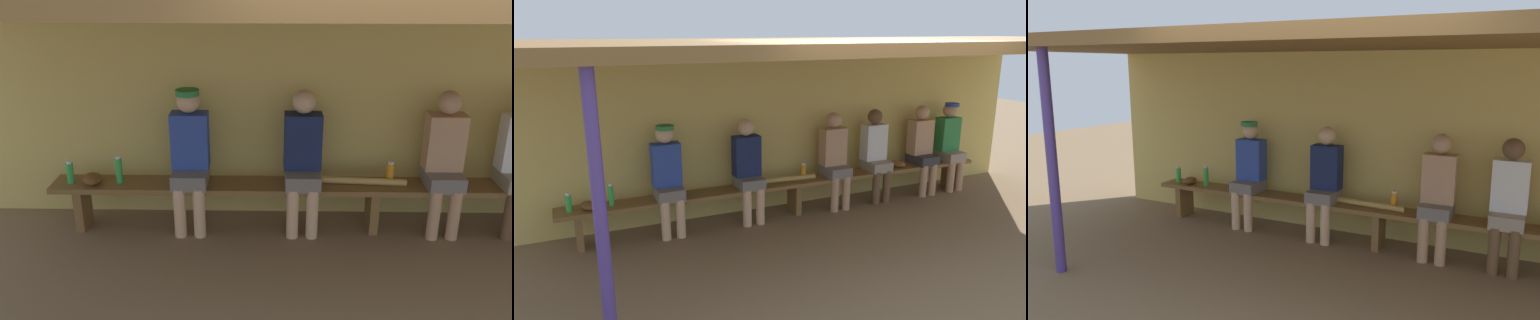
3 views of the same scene
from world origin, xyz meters
TOP-DOWN VIEW (x-y plane):
  - ground_plane at (0.00, 0.00)m, footprint 24.00×24.00m
  - back_wall at (0.00, 2.00)m, footprint 8.00×0.20m
  - dugout_roof at (0.00, 0.70)m, footprint 8.00×2.80m
  - support_post at (-2.63, -0.55)m, footprint 0.10×0.10m
  - bench at (0.00, 1.55)m, footprint 6.00×0.36m
  - player_middle at (2.15, 1.55)m, footprint 0.34×0.42m
  - player_in_white at (0.62, 1.55)m, footprint 0.34×0.42m
  - player_rightmost at (1.30, 1.55)m, footprint 0.34×0.42m
  - player_leftmost at (2.69, 1.55)m, footprint 0.34×0.42m
  - player_in_blue at (-0.67, 1.55)m, footprint 0.34×0.42m
  - player_with_sunglasses at (-1.70, 1.55)m, footprint 0.34×0.42m
  - water_bottle_clear at (-2.37, 1.54)m, footprint 0.06×0.06m
  - water_bottle_orange at (-2.82, 1.53)m, footprint 0.07×0.07m
  - water_bottle_green at (0.15, 1.59)m, footprint 0.07×0.07m
  - baseball_glove_worn at (1.70, 1.54)m, footprint 0.24×0.28m
  - baseball_glove_tan at (-2.62, 1.52)m, footprint 0.23×0.28m
  - baseball_bat at (-0.14, 1.55)m, footprint 0.86×0.13m

SIDE VIEW (x-z plane):
  - ground_plane at x=0.00m, z-range 0.00..0.00m
  - bench at x=0.00m, z-range 0.16..0.62m
  - baseball_bat at x=-0.14m, z-range 0.46..0.53m
  - baseball_glove_worn at x=1.70m, z-range 0.46..0.55m
  - baseball_glove_tan at x=-2.62m, z-range 0.46..0.55m
  - water_bottle_green at x=0.15m, z-range 0.45..0.67m
  - water_bottle_orange at x=-2.82m, z-range 0.45..0.67m
  - water_bottle_clear at x=-2.37m, z-range 0.45..0.72m
  - player_middle at x=2.15m, z-range 0.06..1.40m
  - player_in_white at x=0.62m, z-range 0.06..1.40m
  - player_rightmost at x=1.30m, z-range 0.06..1.40m
  - player_in_blue at x=-0.67m, z-range 0.06..1.40m
  - player_leftmost at x=2.69m, z-range 0.07..1.42m
  - player_with_sunglasses at x=-1.70m, z-range 0.07..1.42m
  - back_wall at x=0.00m, z-range 0.00..2.20m
  - support_post at x=-2.63m, z-range 0.00..2.20m
  - dugout_roof at x=0.00m, z-range 2.20..2.32m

